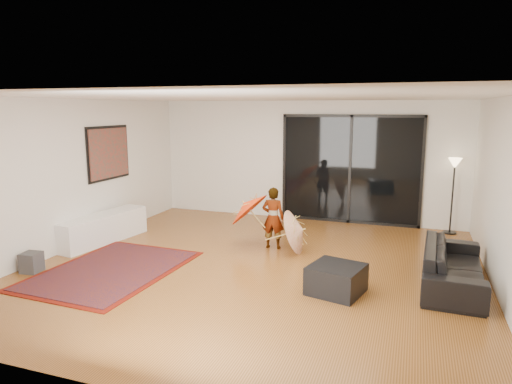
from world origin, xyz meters
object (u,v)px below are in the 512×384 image
at_px(media_console, 102,228).
at_px(sofa, 453,266).
at_px(ottoman, 336,279).
at_px(child, 273,218).

height_order(media_console, sofa, sofa).
bearing_deg(media_console, ottoman, -3.30).
height_order(media_console, child, child).
distance_m(sofa, child, 3.13).
bearing_deg(sofa, child, 76.59).
distance_m(media_console, child, 3.30).
bearing_deg(ottoman, sofa, 27.91).
bearing_deg(ottoman, media_console, 168.10).
relative_size(ottoman, child, 0.61).
relative_size(sofa, ottoman, 2.99).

